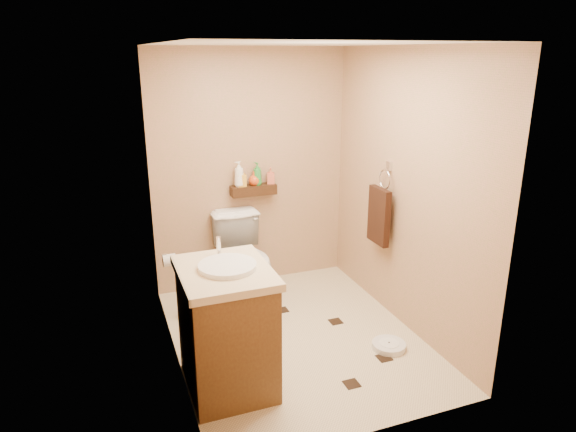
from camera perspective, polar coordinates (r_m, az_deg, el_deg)
name	(u,v)px	position (r m, az deg, el deg)	size (l,w,h in m)	color
ground	(295,337)	(4.54, 0.84, -13.30)	(2.50, 2.50, 0.00)	beige
wall_back	(251,171)	(5.20, -4.16, 5.03)	(2.00, 0.04, 2.40)	tan
wall_front	(376,261)	(2.99, 9.75, -4.99)	(2.00, 0.04, 2.40)	tan
wall_left	(168,217)	(3.82, -13.19, -0.15)	(0.04, 2.50, 2.40)	tan
wall_right	(405,192)	(4.50, 12.85, 2.61)	(0.04, 2.50, 2.40)	tan
ceiling	(297,44)	(3.89, 1.01, 18.60)	(2.00, 2.50, 0.02)	white
wall_shelf	(253,190)	(5.17, -3.86, 2.90)	(0.46, 0.14, 0.10)	#3D2310
floor_accents	(304,338)	(4.52, 1.84, -13.42)	(1.17, 1.40, 0.01)	black
toilet	(246,260)	(5.00, -4.70, -4.90)	(0.47, 0.82, 0.84)	white
vanity	(227,327)	(3.76, -6.83, -12.11)	(0.63, 0.76, 1.07)	brown
bathroom_scale	(389,346)	(4.45, 11.14, -13.95)	(0.31, 0.31, 0.06)	silver
toilet_brush	(186,303)	(4.85, -11.30, -9.45)	(0.10, 0.10, 0.43)	#186358
towel_ring	(379,213)	(4.73, 10.12, 0.30)	(0.12, 0.30, 0.76)	silver
toilet_paper	(169,260)	(4.64, -13.07, -4.80)	(0.12, 0.11, 0.12)	silver
bottle_a	(239,174)	(5.09, -5.46, 4.67)	(0.10, 0.10, 0.25)	white
bottle_b	(241,177)	(5.10, -5.19, 4.30)	(0.08, 0.08, 0.18)	gold
bottle_c	(254,178)	(5.14, -3.77, 4.22)	(0.11, 0.11, 0.14)	#DD4D1A
bottle_d	(257,174)	(5.14, -3.43, 4.71)	(0.09, 0.09, 0.23)	#2E8C37
bottle_e	(271,176)	(5.19, -1.94, 4.50)	(0.07, 0.08, 0.16)	#D56347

